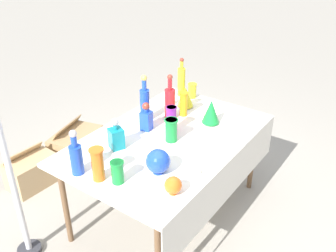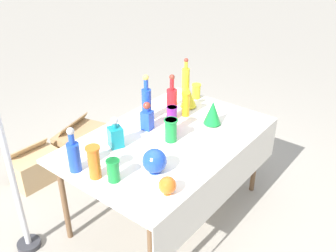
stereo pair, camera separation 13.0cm
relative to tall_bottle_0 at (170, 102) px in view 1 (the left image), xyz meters
The scene contains 24 objects.
ground_plane 0.97m from the tall_bottle_0, 147.56° to the right, with size 40.00×40.00×0.00m, color #A0998C.
display_table 0.40m from the tall_bottle_0, 141.58° to the right, with size 1.66×1.08×0.76m.
tall_bottle_0 is the anchor object (origin of this frame).
tall_bottle_1 0.50m from the tall_bottle_0, 22.38° to the left, with size 0.07×0.07×0.38m.
tall_bottle_2 1.00m from the tall_bottle_0, behind, with size 0.08×0.08×0.33m.
tall_bottle_3 0.21m from the tall_bottle_0, 135.37° to the left, with size 0.08×0.08×0.41m.
square_decanter_0 0.61m from the tall_bottle_0, behind, with size 0.13×0.13×0.25m.
square_decanter_1 0.27m from the tall_bottle_0, 169.95° to the left, with size 0.09×0.09×0.24m.
slender_vase_0 0.23m from the tall_bottle_0, 141.77° to the right, with size 0.09×0.09×0.22m.
slender_vase_1 0.49m from the tall_bottle_0, ahead, with size 0.09×0.09×0.14m.
slender_vase_2 0.37m from the tall_bottle_0, 143.24° to the right, with size 0.11×0.11×0.18m.
slender_vase_3 0.97m from the tall_bottle_0, behind, with size 0.10×0.10×0.23m.
slender_vase_4 0.14m from the tall_bottle_0, 26.45° to the right, with size 0.08×0.08×0.22m.
slender_vase_5 0.94m from the tall_bottle_0, 165.82° to the right, with size 0.09×0.09×0.16m.
fluted_vase_0 0.27m from the tall_bottle_0, ahead, with size 0.15×0.15×0.19m.
fluted_vase_1 0.35m from the tall_bottle_0, 68.13° to the right, with size 0.15×0.15×0.21m.
round_bowl_0 0.78m from the tall_bottle_0, 150.71° to the right, with size 0.17×0.17×0.17m.
round_bowl_1 1.00m from the tall_bottle_0, 143.74° to the right, with size 0.11×0.11×0.12m.
price_tag_left 0.90m from the tall_bottle_0, 134.33° to the right, with size 0.05×0.01×0.03m, color white.
price_tag_center 0.83m from the tall_bottle_0, 128.08° to the right, with size 0.06×0.01×0.05m, color white.
price_tag_right 0.83m from the tall_bottle_0, 130.16° to the right, with size 0.05×0.01×0.03m, color white.
cardboard_box_behind_left 1.52m from the tall_bottle_0, 122.30° to the left, with size 0.46×0.30×0.37m.
cardboard_box_behind_right 1.36m from the tall_bottle_0, 96.52° to the left, with size 0.60×0.49×0.38m.
canopy_pole 1.34m from the tall_bottle_0, 160.56° to the left, with size 0.18×0.18×2.56m.
Camera 1 is at (-2.05, -1.45, 2.26)m, focal length 40.00 mm.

